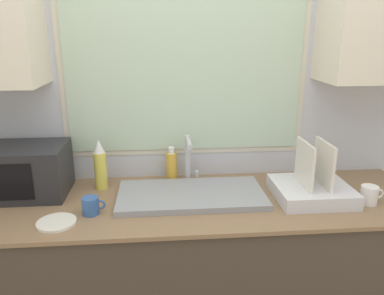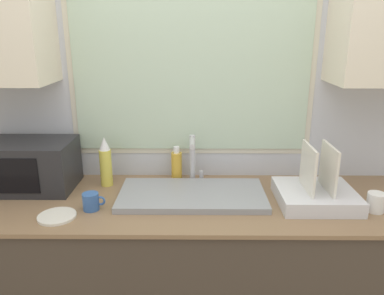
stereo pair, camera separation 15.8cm
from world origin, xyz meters
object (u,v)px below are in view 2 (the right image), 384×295
at_px(mug_near_sink, 91,202).
at_px(faucet, 193,156).
at_px(spray_bottle, 106,162).
at_px(microwave, 27,165).
at_px(dish_rack, 316,193).
at_px(soap_bottle, 177,165).

bearing_deg(mug_near_sink, faucet, 34.66).
bearing_deg(faucet, spray_bottle, -175.95).
bearing_deg(microwave, spray_bottle, 5.80).
relative_size(microwave, dish_rack, 1.31).
height_order(dish_rack, soap_bottle, dish_rack).
distance_m(spray_bottle, soap_bottle, 0.39).
height_order(soap_bottle, mug_near_sink, soap_bottle).
bearing_deg(soap_bottle, dish_rack, -23.02).
height_order(dish_rack, mug_near_sink, dish_rack).
bearing_deg(dish_rack, mug_near_sink, -175.62).
height_order(faucet, microwave, faucet).
bearing_deg(dish_rack, soap_bottle, 156.98).
height_order(microwave, mug_near_sink, microwave).
relative_size(microwave, soap_bottle, 2.48).
height_order(faucet, mug_near_sink, faucet).
xyz_separation_m(dish_rack, spray_bottle, (-1.06, 0.21, 0.08)).
bearing_deg(soap_bottle, microwave, -171.18).
relative_size(soap_bottle, mug_near_sink, 1.82).
relative_size(faucet, mug_near_sink, 2.49).
height_order(microwave, dish_rack, dish_rack).
relative_size(microwave, mug_near_sink, 4.51).
bearing_deg(spray_bottle, microwave, -174.20).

